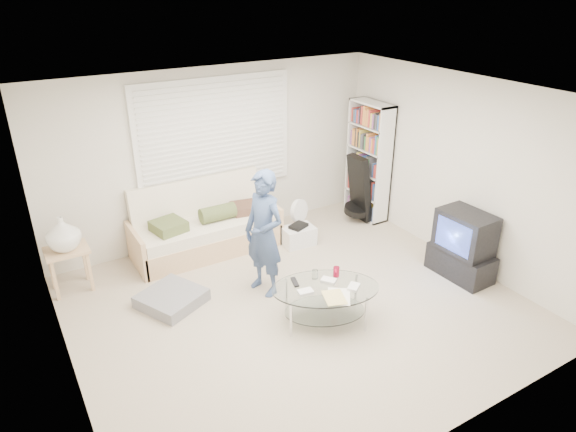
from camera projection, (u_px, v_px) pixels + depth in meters
ground at (298, 306)px, 6.13m from camera, size 5.00×5.00×0.00m
room_shell at (276, 166)px, 5.81m from camera, size 5.02×4.52×2.51m
window_blinds at (216, 136)px, 7.18m from camera, size 2.32×0.08×1.62m
futon_sofa at (205, 229)px, 7.27m from camera, size 2.06×0.83×1.01m
grey_floor_pillow at (172, 298)px, 6.15m from camera, size 0.88×0.88×0.15m
side_table at (63, 237)px, 6.15m from camera, size 0.50×0.41×1.00m
bookshelf at (368, 161)px, 8.08m from camera, size 0.29×0.79×1.86m
guitar_case at (359, 193)px, 8.06m from camera, size 0.39×0.40×1.08m
floor_fan at (299, 214)px, 7.68m from camera, size 0.37×0.24×0.59m
storage_bin at (298, 235)px, 7.48m from camera, size 0.48×0.35×0.32m
tv_unit at (463, 246)px, 6.59m from camera, size 0.47×0.83×0.90m
coffee_table at (326, 294)px, 5.73m from camera, size 1.41×1.19×0.57m
standing_person at (264, 234)px, 6.11m from camera, size 0.52×0.66×1.58m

